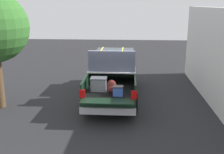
{
  "coord_description": "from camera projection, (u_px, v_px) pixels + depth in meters",
  "views": [
    {
      "loc": [
        -11.47,
        -0.74,
        4.01
      ],
      "look_at": [
        -0.6,
        0.0,
        1.1
      ],
      "focal_mm": 44.25,
      "sensor_mm": 36.0,
      "label": 1
    }
  ],
  "objects": [
    {
      "name": "pickup_truck",
      "position": [
        113.0,
        75.0,
        12.24
      ],
      "size": [
        6.05,
        2.06,
        2.23
      ],
      "color": "black",
      "rests_on": "ground_plane"
    },
    {
      "name": "building_facade",
      "position": [
        220.0,
        60.0,
        10.56
      ],
      "size": [
        10.97,
        0.36,
        3.86
      ],
      "primitive_type": "cube",
      "color": "white",
      "rests_on": "ground_plane"
    },
    {
      "name": "ground_plane",
      "position": [
        113.0,
        98.0,
        12.14
      ],
      "size": [
        40.0,
        40.0,
        0.0
      ],
      "primitive_type": "plane",
      "color": "#262628"
    }
  ]
}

